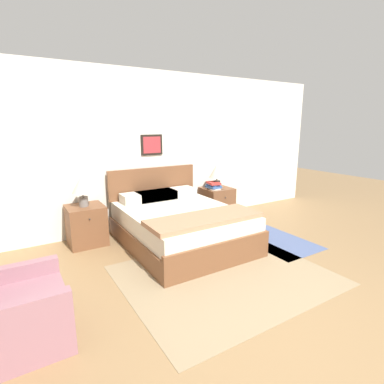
{
  "coord_description": "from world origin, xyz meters",
  "views": [
    {
      "loc": [
        -1.98,
        -1.45,
        1.75
      ],
      "look_at": [
        0.01,
        1.77,
        0.88
      ],
      "focal_mm": 28.0,
      "sensor_mm": 36.0,
      "label": 1
    }
  ],
  "objects_px": {
    "nightstand_near_window": "(86,225)",
    "table_lamp_by_door": "(217,172)",
    "table_lamp_near_window": "(82,186)",
    "armchair": "(13,312)",
    "nightstand_by_door": "(217,203)",
    "bed": "(180,224)"
  },
  "relations": [
    {
      "from": "nightstand_near_window",
      "to": "table_lamp_by_door",
      "type": "distance_m",
      "value": 2.43
    },
    {
      "from": "nightstand_by_door",
      "to": "table_lamp_by_door",
      "type": "bearing_deg",
      "value": -139.24
    },
    {
      "from": "bed",
      "to": "armchair",
      "type": "distance_m",
      "value": 2.45
    },
    {
      "from": "nightstand_near_window",
      "to": "bed",
      "type": "bearing_deg",
      "value": -30.65
    },
    {
      "from": "nightstand_by_door",
      "to": "bed",
      "type": "bearing_deg",
      "value": -149.41
    },
    {
      "from": "table_lamp_near_window",
      "to": "table_lamp_by_door",
      "type": "relative_size",
      "value": 1.0
    },
    {
      "from": "armchair",
      "to": "table_lamp_by_door",
      "type": "height_order",
      "value": "table_lamp_by_door"
    },
    {
      "from": "nightstand_near_window",
      "to": "table_lamp_near_window",
      "type": "xyz_separation_m",
      "value": [
        -0.01,
        -0.01,
        0.59
      ]
    },
    {
      "from": "bed",
      "to": "table_lamp_by_door",
      "type": "distance_m",
      "value": 1.48
    },
    {
      "from": "armchair",
      "to": "nightstand_by_door",
      "type": "relative_size",
      "value": 1.54
    },
    {
      "from": "armchair",
      "to": "table_lamp_near_window",
      "type": "distance_m",
      "value": 2.15
    },
    {
      "from": "table_lamp_near_window",
      "to": "nightstand_by_door",
      "type": "bearing_deg",
      "value": 0.35
    },
    {
      "from": "bed",
      "to": "nightstand_by_door",
      "type": "xyz_separation_m",
      "value": [
        1.19,
        0.7,
        -0.01
      ]
    },
    {
      "from": "nightstand_near_window",
      "to": "table_lamp_near_window",
      "type": "height_order",
      "value": "table_lamp_near_window"
    },
    {
      "from": "nightstand_near_window",
      "to": "table_lamp_by_door",
      "type": "bearing_deg",
      "value": -0.36
    },
    {
      "from": "bed",
      "to": "table_lamp_near_window",
      "type": "height_order",
      "value": "table_lamp_near_window"
    },
    {
      "from": "armchair",
      "to": "table_lamp_by_door",
      "type": "bearing_deg",
      "value": 118.6
    },
    {
      "from": "nightstand_near_window",
      "to": "nightstand_by_door",
      "type": "distance_m",
      "value": 2.37
    },
    {
      "from": "armchair",
      "to": "table_lamp_near_window",
      "type": "relative_size",
      "value": 1.97
    },
    {
      "from": "table_lamp_near_window",
      "to": "table_lamp_by_door",
      "type": "bearing_deg",
      "value": 0.0
    },
    {
      "from": "nightstand_near_window",
      "to": "nightstand_by_door",
      "type": "bearing_deg",
      "value": 0.0
    },
    {
      "from": "nightstand_near_window",
      "to": "nightstand_by_door",
      "type": "xyz_separation_m",
      "value": [
        2.37,
        0.0,
        0.0
      ]
    }
  ]
}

